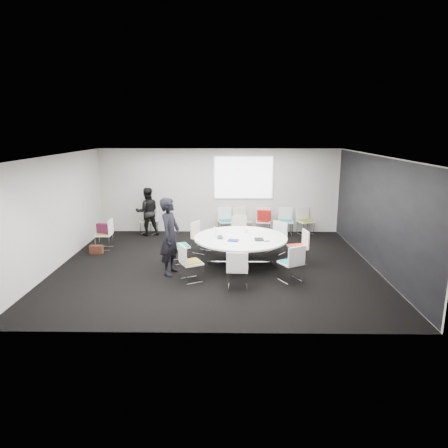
{
  "coord_description": "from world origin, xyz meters",
  "views": [
    {
      "loc": [
        0.35,
        -9.75,
        3.43
      ],
      "look_at": [
        0.2,
        0.4,
        1.0
      ],
      "focal_mm": 32.0,
      "sensor_mm": 36.0,
      "label": 1
    }
  ],
  "objects_px": {
    "maroon_bag": "(103,228)",
    "brown_bag": "(96,250)",
    "chair_ring_c": "(239,237)",
    "person_main": "(170,236)",
    "chair_ring_e": "(180,252)",
    "laptop": "(222,237)",
    "chair_back_e": "(305,226)",
    "conference_table": "(241,244)",
    "chair_ring_b": "(276,244)",
    "chair_ring_a": "(298,253)",
    "chair_ring_g": "(237,276)",
    "chair_back_a": "(226,226)",
    "chair_ring_h": "(291,270)",
    "person_back": "(147,212)",
    "chair_back_b": "(242,226)",
    "chair_spare_left": "(105,240)",
    "chair_back_c": "(263,226)",
    "cup": "(246,231)",
    "chair_ring_f": "(191,270)",
    "chair_person_back": "(149,226)",
    "chair_ring_d": "(201,243)",
    "chair_back_d": "(285,226)"
  },
  "relations": [
    {
      "from": "chair_back_b",
      "to": "chair_back_e",
      "type": "bearing_deg",
      "value": 156.93
    },
    {
      "from": "conference_table",
      "to": "chair_ring_c",
      "type": "bearing_deg",
      "value": 89.52
    },
    {
      "from": "chair_ring_e",
      "to": "laptop",
      "type": "height_order",
      "value": "chair_ring_e"
    },
    {
      "from": "chair_ring_c",
      "to": "person_main",
      "type": "relative_size",
      "value": 0.47
    },
    {
      "from": "conference_table",
      "to": "chair_ring_g",
      "type": "height_order",
      "value": "chair_ring_g"
    },
    {
      "from": "chair_ring_g",
      "to": "chair_back_c",
      "type": "xyz_separation_m",
      "value": [
        0.94,
        4.63,
        0.0
      ]
    },
    {
      "from": "conference_table",
      "to": "maroon_bag",
      "type": "relative_size",
      "value": 5.95
    },
    {
      "from": "chair_ring_b",
      "to": "chair_back_e",
      "type": "height_order",
      "value": "same"
    },
    {
      "from": "conference_table",
      "to": "chair_person_back",
      "type": "height_order",
      "value": "chair_person_back"
    },
    {
      "from": "conference_table",
      "to": "chair_back_a",
      "type": "height_order",
      "value": "chair_back_a"
    },
    {
      "from": "chair_back_d",
      "to": "cup",
      "type": "bearing_deg",
      "value": 62.25
    },
    {
      "from": "chair_ring_a",
      "to": "chair_person_back",
      "type": "relative_size",
      "value": 1.0
    },
    {
      "from": "chair_ring_d",
      "to": "chair_back_e",
      "type": "relative_size",
      "value": 1.0
    },
    {
      "from": "chair_ring_e",
      "to": "person_main",
      "type": "distance_m",
      "value": 1.06
    },
    {
      "from": "chair_ring_c",
      "to": "conference_table",
      "type": "bearing_deg",
      "value": 85.76
    },
    {
      "from": "chair_ring_e",
      "to": "chair_ring_d",
      "type": "bearing_deg",
      "value": 127.14
    },
    {
      "from": "chair_ring_c",
      "to": "cup",
      "type": "relative_size",
      "value": 9.78
    },
    {
      "from": "conference_table",
      "to": "brown_bag",
      "type": "height_order",
      "value": "conference_table"
    },
    {
      "from": "chair_ring_b",
      "to": "brown_bag",
      "type": "height_order",
      "value": "chair_ring_b"
    },
    {
      "from": "maroon_bag",
      "to": "person_main",
      "type": "bearing_deg",
      "value": -41.73
    },
    {
      "from": "person_main",
      "to": "laptop",
      "type": "xyz_separation_m",
      "value": [
        1.22,
        0.65,
        -0.19
      ]
    },
    {
      "from": "chair_back_b",
      "to": "conference_table",
      "type": "bearing_deg",
      "value": 64.43
    },
    {
      "from": "chair_back_c",
      "to": "maroon_bag",
      "type": "height_order",
      "value": "chair_back_c"
    },
    {
      "from": "conference_table",
      "to": "chair_ring_a",
      "type": "height_order",
      "value": "chair_ring_a"
    },
    {
      "from": "chair_person_back",
      "to": "chair_back_d",
      "type": "bearing_deg",
      "value": -158.0
    },
    {
      "from": "chair_back_e",
      "to": "chair_back_a",
      "type": "bearing_deg",
      "value": -20.26
    },
    {
      "from": "chair_ring_e",
      "to": "chair_back_c",
      "type": "height_order",
      "value": "same"
    },
    {
      "from": "conference_table",
      "to": "chair_ring_c",
      "type": "distance_m",
      "value": 1.68
    },
    {
      "from": "chair_ring_g",
      "to": "chair_back_e",
      "type": "distance_m",
      "value": 5.23
    },
    {
      "from": "laptop",
      "to": "chair_back_e",
      "type": "bearing_deg",
      "value": -47.06
    },
    {
      "from": "cup",
      "to": "person_main",
      "type": "bearing_deg",
      "value": -148.25
    },
    {
      "from": "chair_ring_c",
      "to": "person_back",
      "type": "distance_m",
      "value": 3.28
    },
    {
      "from": "chair_back_b",
      "to": "chair_spare_left",
      "type": "xyz_separation_m",
      "value": [
        -4.05,
        -1.78,
        0.0
      ]
    },
    {
      "from": "brown_bag",
      "to": "person_back",
      "type": "bearing_deg",
      "value": 63.12
    },
    {
      "from": "chair_back_e",
      "to": "laptop",
      "type": "relative_size",
      "value": 2.53
    },
    {
      "from": "chair_back_d",
      "to": "chair_spare_left",
      "type": "bearing_deg",
      "value": 18.56
    },
    {
      "from": "cup",
      "to": "brown_bag",
      "type": "xyz_separation_m",
      "value": [
        -4.18,
        0.39,
        -0.66
      ]
    },
    {
      "from": "maroon_bag",
      "to": "brown_bag",
      "type": "relative_size",
      "value": 1.11
    },
    {
      "from": "chair_back_d",
      "to": "chair_ring_a",
      "type": "bearing_deg",
      "value": 89.54
    },
    {
      "from": "chair_ring_b",
      "to": "chair_back_c",
      "type": "height_order",
      "value": "same"
    },
    {
      "from": "chair_ring_h",
      "to": "laptop",
      "type": "distance_m",
      "value": 2.01
    },
    {
      "from": "chair_person_back",
      "to": "chair_ring_d",
      "type": "bearing_deg",
      "value": 155.04
    },
    {
      "from": "chair_spare_left",
      "to": "chair_ring_h",
      "type": "bearing_deg",
      "value": -117.43
    },
    {
      "from": "chair_ring_g",
      "to": "chair_back_e",
      "type": "bearing_deg",
      "value": 67.12
    },
    {
      "from": "chair_ring_d",
      "to": "chair_back_b",
      "type": "xyz_separation_m",
      "value": [
        1.21,
        2.07,
        0.0
      ]
    },
    {
      "from": "chair_spare_left",
      "to": "cup",
      "type": "height_order",
      "value": "chair_spare_left"
    },
    {
      "from": "chair_ring_a",
      "to": "chair_back_e",
      "type": "bearing_deg",
      "value": -23.38
    },
    {
      "from": "chair_ring_f",
      "to": "laptop",
      "type": "distance_m",
      "value": 1.42
    },
    {
      "from": "conference_table",
      "to": "chair_ring_b",
      "type": "relative_size",
      "value": 2.71
    },
    {
      "from": "chair_ring_f",
      "to": "person_main",
      "type": "bearing_deg",
      "value": -159.54
    }
  ]
}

